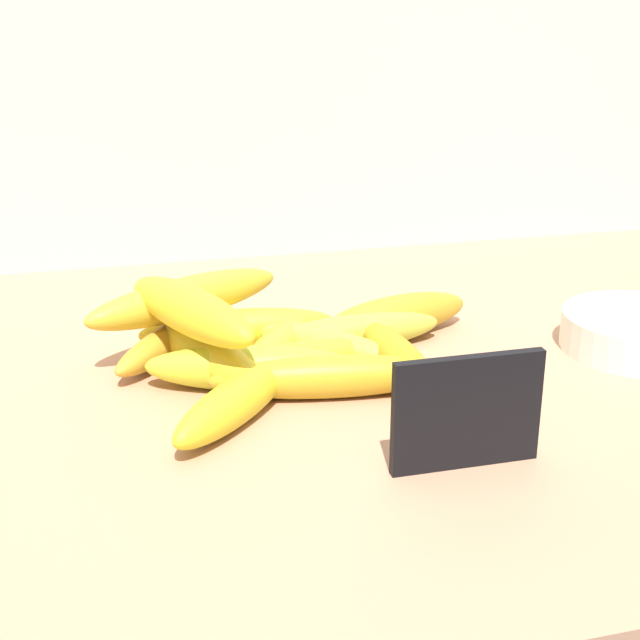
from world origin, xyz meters
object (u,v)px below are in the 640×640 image
object	(u,v)px
banana_2	(326,346)
banana_5	(396,316)
banana_13	(190,310)
banana_11	(208,354)
banana_3	(298,361)
banana_12	(186,298)
banana_6	(276,348)
banana_8	(329,377)
banana_10	(177,337)
banana_7	(257,368)
banana_0	(397,361)
banana_4	(352,333)
banana_1	(235,402)
chalkboard_sign	(466,416)
banana_9	(239,328)

from	to	relation	value
banana_2	banana_5	size ratio (longest dim) A/B	0.92
banana_5	banana_13	world-z (taller)	banana_13
banana_11	banana_2	bearing A→B (deg)	2.64
banana_3	banana_5	xyz separation A→B (cm)	(11.85, 7.97, 0.34)
banana_5	banana_12	size ratio (longest dim) A/B	0.79
banana_6	banana_8	size ratio (longest dim) A/B	0.77
banana_3	banana_11	size ratio (longest dim) A/B	0.91
banana_10	banana_8	bearing A→B (deg)	-49.49
banana_3	banana_11	xyz separation A→B (cm)	(-7.41, 2.52, 0.47)
banana_7	banana_0	bearing A→B (deg)	-4.77
banana_4	banana_11	distance (cm)	14.22
banana_1	banana_6	bearing A→B (deg)	61.93
banana_4	banana_12	distance (cm)	15.84
banana_3	banana_13	size ratio (longest dim) A/B	0.91
banana_2	banana_4	distance (cm)	3.99
banana_4	banana_10	xyz separation A→B (cm)	(-16.00, 3.52, -0.13)
chalkboard_sign	banana_2	bearing A→B (deg)	102.46
chalkboard_sign	banana_1	distance (cm)	18.26
banana_3	banana_4	xyz separation A→B (cm)	(6.52, 5.39, 0.04)
chalkboard_sign	banana_12	bearing A→B (deg)	121.02
chalkboard_sign	banana_0	size ratio (longest dim) A/B	0.64
banana_10	banana_6	bearing A→B (deg)	-33.18
banana_9	banana_10	bearing A→B (deg)	-178.46
banana_3	banana_6	xyz separation A→B (cm)	(-1.15, 3.46, -0.02)
chalkboard_sign	banana_11	bearing A→B (deg)	127.09
banana_2	banana_4	xyz separation A→B (cm)	(3.20, 2.38, 0.09)
banana_0	chalkboard_sign	bearing A→B (deg)	-91.47
banana_6	banana_12	world-z (taller)	banana_12
banana_7	banana_9	xyz separation A→B (cm)	(0.26, 10.34, -0.13)
banana_2	banana_7	world-z (taller)	banana_7
banana_4	banana_11	world-z (taller)	banana_11
banana_1	banana_13	size ratio (longest dim) A/B	0.87
banana_0	banana_2	world-z (taller)	banana_0
banana_1	banana_9	world-z (taller)	banana_9
banana_10	banana_9	bearing A→B (deg)	1.54
chalkboard_sign	banana_9	xyz separation A→B (cm)	(-11.51, 26.80, -2.01)
banana_5	banana_10	size ratio (longest dim) A/B	0.86
banana_0	banana_11	xyz separation A→B (cm)	(-15.71, 4.80, 0.37)
banana_0	banana_8	size ratio (longest dim) A/B	0.85
banana_0	banana_2	distance (cm)	7.27
banana_2	banana_8	xyz separation A→B (cm)	(-1.65, -7.15, 0.14)
banana_12	banana_7	bearing A→B (deg)	-66.94
banana_3	banana_11	distance (cm)	7.84
banana_1	banana_10	world-z (taller)	banana_1
banana_1	banana_8	distance (cm)	8.84
chalkboard_sign	banana_5	distance (cm)	26.07
banana_5	banana_6	xyz separation A→B (cm)	(-13.00, -4.51, -0.36)
banana_1	banana_4	size ratio (longest dim) A/B	0.88
banana_0	banana_12	xyz separation A→B (cm)	(-16.71, 11.69, 3.38)
banana_7	banana_10	bearing A→B (deg)	118.86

